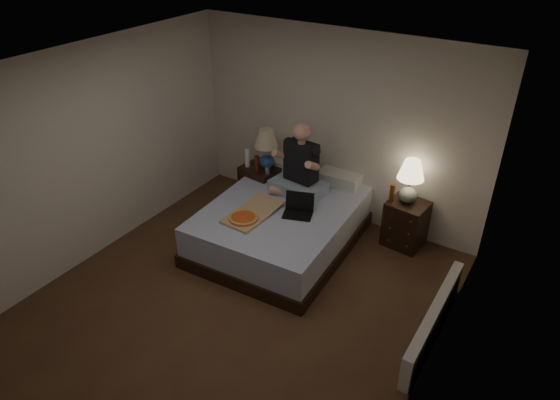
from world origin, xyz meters
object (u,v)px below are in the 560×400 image
Objects in this scene: bed at (283,223)px; pizza_box at (243,218)px; lamp_left at (266,149)px; beer_bottle_left at (257,164)px; nightstand_right at (405,224)px; soda_can at (267,171)px; beer_bottle_right at (392,193)px; nightstand_left at (261,187)px; lamp_right at (410,182)px; radiator at (433,321)px; person at (299,160)px; laptop at (298,207)px; water_bottle at (247,158)px.

pizza_box reaches higher than bed.
lamp_left is 0.23m from beer_bottle_left.
nightstand_right is 5.98× the size of soda_can.
pizza_box is at bearing -136.15° from beer_bottle_right.
beer_bottle_left is (-1.99, -0.35, 0.45)m from nightstand_right.
nightstand_left is 2.75× the size of beer_bottle_right.
lamp_right reaches higher than soda_can.
beer_bottle_right reaches higher than bed.
beer_bottle_left is 3.01m from radiator.
person is at bearing -161.39° from lamp_right.
bed is 3.87× the size of lamp_left.
beer_bottle_right is 0.30× the size of pizza_box.
soda_can is 1.04m from pizza_box.
person is at bearing -4.94° from beer_bottle_left.
person is at bearing -18.48° from lamp_left.
lamp_left reaches higher than laptop.
lamp_left is 3.05m from radiator.
bed is at bearing -28.02° from water_bottle.
water_bottle reaches higher than soda_can.
beer_bottle_left is 0.73m from person.
laptop is (0.79, -0.53, -0.02)m from soda_can.
nightstand_left is at bearing 139.33° from bed.
beer_bottle_left is at bearing -178.03° from person.
lamp_right is (1.29, 0.78, 0.61)m from bed.
beer_bottle_right is at bearing 9.55° from soda_can.
beer_bottle_left reaches higher than pizza_box.
beer_bottle_left is at bearing -111.17° from lamp_left.
nightstand_right is 2.25m from water_bottle.
nightstand_left is 1.86m from beer_bottle_right.
beer_bottle_right reaches higher than laptop.
beer_bottle_right is at bearing 8.94° from beer_bottle_left.
lamp_left is 1.91m from lamp_right.
nightstand_right is 1.07× the size of lamp_right.
laptop is 1.96m from radiator.
person reaches higher than soda_can.
water_bottle reaches higher than beer_bottle_left.
laptop is at bearing -138.39° from lamp_right.
beer_bottle_left reaches higher than nightstand_right.
beer_bottle_right is 1.71m from radiator.
beer_bottle_left is at bearing -169.23° from lamp_right.
water_bottle is 0.91m from person.
radiator is (2.79, -1.01, -0.55)m from beer_bottle_left.
lamp_right is at bearing 22.16° from laptop.
person reaches higher than beer_bottle_left.
soda_can is at bearing 126.34° from laptop.
soda_can is 0.61m from person.
nightstand_left is at bearing 26.76° from water_bottle.
lamp_right is 1.37m from laptop.
pizza_box reaches higher than nightstand_right.
lamp_right is 2.02m from pizza_box.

